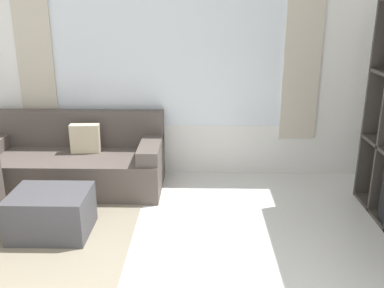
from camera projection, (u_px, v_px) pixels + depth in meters
The scene contains 4 objects.
wall_back at pixel (169, 69), 5.23m from camera, with size 6.45×0.11×2.70m.
area_rug at pixel (19, 225), 4.28m from camera, with size 2.34×2.02×0.01m, color gray.
couch_main at pixel (73, 163), 5.11m from camera, with size 2.13×0.92×0.87m.
ottoman at pixel (51, 213), 4.07m from camera, with size 0.73×0.58×0.43m.
Camera 1 is at (0.40, -2.16, 2.11)m, focal length 40.00 mm.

